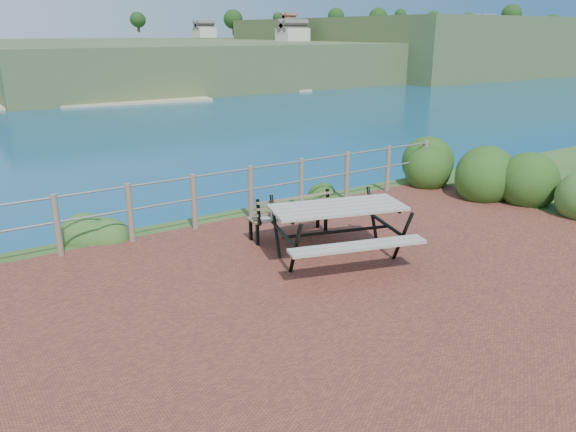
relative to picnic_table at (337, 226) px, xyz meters
name	(u,v)px	position (x,y,z in m)	size (l,w,h in m)	color
ground	(368,281)	(-0.12, -0.88, -0.54)	(10.00, 7.00, 0.12)	brown
safety_railing	(251,189)	(-0.12, 2.47, 0.03)	(9.40, 0.10, 1.00)	#6B5B4C
distant_bay	(363,42)	(172.95, 201.73, -2.07)	(290.00, 232.36, 24.00)	#495A2D
picnic_table	(337,226)	(0.00, 0.00, 0.00)	(2.17, 1.70, 0.85)	gray
park_bench	(289,208)	(-0.08, 1.23, -0.01)	(1.45, 0.48, 0.80)	brown
shrub_right_front	(504,199)	(5.02, 0.66, -0.54)	(1.30, 1.30, 1.85)	#1E4314
shrub_right_edge	(422,182)	(4.60, 2.63, -0.54)	(1.23, 1.23, 1.75)	#1E4314
shrub_lip_west	(94,237)	(-2.90, 3.09, -0.54)	(0.86, 0.86, 0.63)	#2A5921
shrub_lip_east	(323,192)	(2.15, 3.23, -0.54)	(0.66, 0.66, 0.35)	#1E4314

